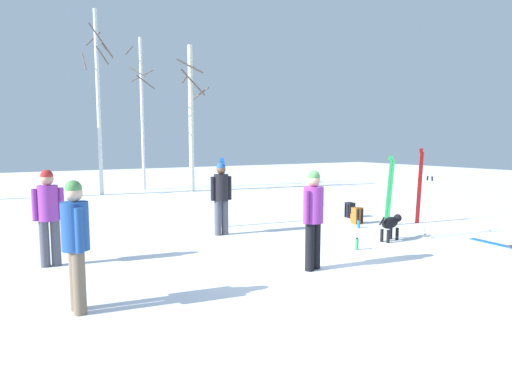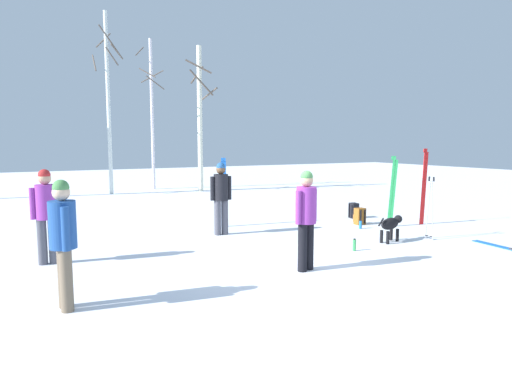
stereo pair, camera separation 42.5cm
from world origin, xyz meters
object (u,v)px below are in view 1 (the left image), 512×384
at_px(backpack_0, 357,216).
at_px(ski_pair_planted_0, 389,191).
at_px(water_bottle_1, 359,224).
at_px(birch_tree_1, 98,99).
at_px(person_2, 49,211).
at_px(person_3, 221,194).
at_px(dog, 391,224).
at_px(person_1, 313,213).
at_px(birch_tree_3, 191,116).
at_px(person_0, 76,238).
at_px(ski_pair_planted_1, 420,186).
at_px(ski_pair_lying_0, 509,247).
at_px(water_bottle_0, 357,244).
at_px(birch_tree_2, 142,112).
at_px(ski_pair_planted_2, 222,193).
at_px(backpack_1, 350,210).
at_px(ski_poles_0, 429,205).

bearing_deg(backpack_0, ski_pair_planted_0, -51.41).
xyz_separation_m(water_bottle_1, birch_tree_1, (-4.16, 10.79, 3.82)).
height_order(person_2, person_3, same).
distance_m(person_3, dog, 3.92).
bearing_deg(person_1, birch_tree_3, 76.80).
relative_size(person_0, person_1, 1.00).
bearing_deg(dog, ski_pair_planted_1, 26.48).
bearing_deg(ski_pair_lying_0, ski_pair_planted_1, 77.01).
height_order(backpack_0, birch_tree_3, birch_tree_3).
height_order(ski_pair_planted_1, ski_pair_lying_0, ski_pair_planted_1).
xyz_separation_m(water_bottle_0, birch_tree_3, (1.28, 11.84, 3.20)).
distance_m(person_1, birch_tree_2, 14.64).
bearing_deg(person_3, backpack_0, -8.10).
bearing_deg(water_bottle_1, birch_tree_3, 92.20).
bearing_deg(ski_pair_planted_0, birch_tree_2, 103.57).
bearing_deg(dog, ski_pair_planted_0, 44.29).
distance_m(person_1, ski_pair_lying_0, 4.71).
distance_m(person_1, ski_pair_planted_0, 4.76).
distance_m(person_1, birch_tree_3, 13.05).
relative_size(dog, ski_pair_planted_1, 0.44).
xyz_separation_m(person_2, birch_tree_2, (5.16, 11.82, 2.58)).
bearing_deg(ski_pair_planted_1, dog, -153.52).
bearing_deg(person_3, ski_pair_lying_0, -42.23).
distance_m(ski_pair_planted_0, birch_tree_3, 10.65).
bearing_deg(ski_pair_planted_2, ski_pair_lying_0, -50.65).
relative_size(ski_pair_planted_0, ski_pair_planted_1, 0.91).
relative_size(person_3, birch_tree_1, 0.23).
bearing_deg(backpack_0, birch_tree_1, 113.76).
xyz_separation_m(person_2, water_bottle_0, (5.51, -1.86, -0.86)).
distance_m(dog, ski_pair_lying_0, 2.41).
bearing_deg(backpack_1, water_bottle_0, -130.47).
bearing_deg(backpack_1, birch_tree_1, 118.11).
distance_m(ski_poles_0, birch_tree_1, 13.70).
height_order(ski_pair_planted_1, water_bottle_0, ski_pair_planted_1).
height_order(backpack_1, water_bottle_0, backpack_1).
relative_size(water_bottle_0, birch_tree_1, 0.03).
height_order(person_3, ski_pair_planted_0, ski_pair_planted_0).
distance_m(ski_pair_planted_1, ski_pair_planted_2, 5.31).
bearing_deg(birch_tree_3, birch_tree_1, 169.88).
relative_size(person_3, ski_pair_planted_0, 0.93).
relative_size(person_1, birch_tree_2, 0.25).
bearing_deg(person_1, backpack_0, 37.59).
bearing_deg(dog, ski_poles_0, -12.63).
xyz_separation_m(person_0, ski_poles_0, (7.66, 0.70, -0.22)).
bearing_deg(water_bottle_0, ski_pair_planted_2, 109.42).
height_order(ski_pair_planted_1, ski_poles_0, ski_pair_planted_1).
height_order(backpack_0, water_bottle_1, backpack_0).
relative_size(ski_pair_planted_2, birch_tree_3, 0.28).
height_order(water_bottle_0, water_bottle_1, water_bottle_0).
relative_size(ski_pair_planted_0, ski_poles_0, 1.29).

